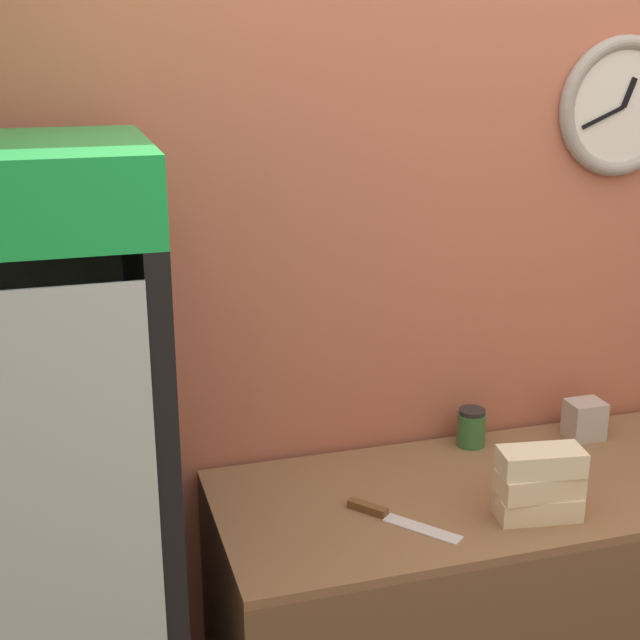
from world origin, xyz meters
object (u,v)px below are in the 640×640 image
chefs_knife (387,515)px  condiment_jar (471,428)px  napkin_dispenser (584,420)px  sandwich_stack_middle (539,484)px  sandwich_stack_top (541,461)px  sandwich_stack_bottom (537,506)px

chefs_knife → condiment_jar: condiment_jar is taller
chefs_knife → napkin_dispenser: bearing=20.6°
sandwich_stack_middle → napkin_dispenser: bearing=45.5°
sandwich_stack_top → chefs_knife: bearing=164.5°
sandwich_stack_bottom → chefs_knife: sandwich_stack_bottom is taller
napkin_dispenser → sandwich_stack_bottom: bearing=-134.5°
sandwich_stack_bottom → sandwich_stack_middle: (-0.00, 0.00, 0.06)m
napkin_dispenser → sandwich_stack_middle: bearing=-134.5°
sandwich_stack_middle → chefs_knife: bearing=164.5°
sandwich_stack_top → chefs_knife: sandwich_stack_top is taller
sandwich_stack_top → chefs_knife: size_ratio=0.84×
condiment_jar → sandwich_stack_middle: bearing=-92.9°
sandwich_stack_bottom → sandwich_stack_middle: sandwich_stack_middle is taller
sandwich_stack_bottom → sandwich_stack_middle: size_ratio=1.02×
chefs_knife → napkin_dispenser: 0.81m
sandwich_stack_middle → condiment_jar: (0.02, 0.44, -0.04)m
chefs_knife → condiment_jar: bearing=40.2°
sandwich_stack_top → napkin_dispenser: size_ratio=1.89×
sandwich_stack_top → condiment_jar: sandwich_stack_top is taller
sandwich_stack_top → condiment_jar: 0.45m
sandwich_stack_middle → sandwich_stack_bottom: bearing=0.0°
sandwich_stack_bottom → sandwich_stack_middle: 0.06m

